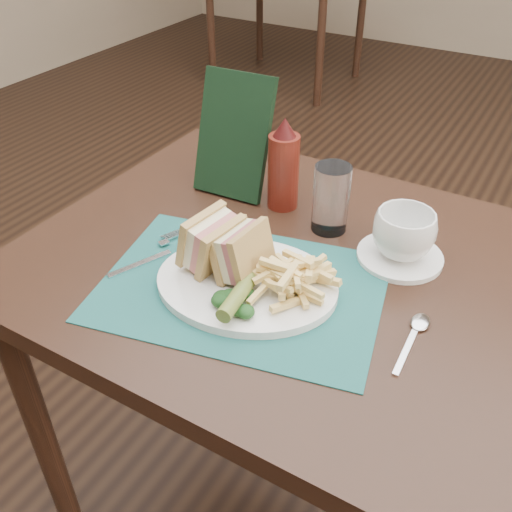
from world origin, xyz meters
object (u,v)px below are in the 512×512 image
Objects in this scene: sandwich_half_b at (232,247)px; placemat at (241,287)px; plate at (247,284)px; coffee_cup at (404,234)px; table_main at (277,395)px; sandwich_half_a at (201,236)px; ketchup_bottle at (284,164)px; table_bg_left at (287,23)px; drinking_glass at (331,199)px; saucer at (400,256)px; check_presenter at (234,136)px.

placemat is at bearing -23.01° from sandwich_half_b.
plate is 2.80× the size of coffee_cup.
coffee_cup is (0.18, 0.10, 0.43)m from table_main.
ketchup_bottle is (0.02, 0.25, 0.03)m from sandwich_half_a.
drinking_glass is (1.47, -2.63, 0.44)m from table_bg_left.
sandwich_half_a is 0.35m from saucer.
placemat is 0.29m from saucer.
coffee_cup is 0.82× the size of drinking_glass.
ketchup_bottle is (-0.08, 0.15, 0.47)m from table_main.
sandwich_half_a reaches higher than plate.
table_main is 0.47m from coffee_cup.
coffee_cup is 0.39m from check_presenter.
table_bg_left is 3.00× the size of plate.
drinking_glass is at bearing 66.39° from plate.
check_presenter reaches higher than plate.
plate is at bearing -93.32° from table_main.
table_main is 0.56m from check_presenter.
drinking_glass is at bearing -14.97° from ketchup_bottle.
sandwich_half_a is 0.29m from check_presenter.
drinking_glass reaches higher than coffee_cup.
placemat is at bearing -75.95° from ketchup_bottle.
plate is 0.29m from ketchup_bottle.
sandwich_half_a is 1.05× the size of sandwich_half_b.
sandwich_half_a is at bearing -145.02° from coffee_cup.
table_main is 4.84× the size of ketchup_bottle.
saucer is (0.20, 0.21, 0.00)m from placemat.
coffee_cup reaches higher than plate.
ketchup_bottle reaches higher than placemat.
plate is 0.35m from check_presenter.
drinking_glass is at bearing -60.86° from table_bg_left.
sandwich_half_a is at bearing 161.29° from plate.
coffee_cup reaches higher than saucer.
coffee_cup is at bearing -58.70° from table_bg_left.
table_main is at bearing 73.12° from plate.
drinking_glass is (-0.15, 0.03, 0.06)m from saucer.
table_main is 9.19× the size of sandwich_half_a.
drinking_glass is at bearing 76.21° from sandwich_half_b.
ketchup_bottle is (-0.04, 0.25, 0.03)m from sandwich_half_b.
check_presenter reaches higher than ketchup_bottle.
coffee_cup reaches higher than table_bg_left.
placemat is at bearing -63.68° from table_bg_left.
sandwich_half_a reaches higher than table_main.
table_bg_left is 9.63× the size of sandwich_half_b.
coffee_cup reaches higher than placemat.
ketchup_bottle is at bearing 118.09° from table_main.
ketchup_bottle is 0.12m from check_presenter.
drinking_glass is 0.24m from check_presenter.
coffee_cup is (0.22, 0.20, -0.01)m from sandwich_half_b.
placemat is at bearing -101.85° from drinking_glass.
plate is at bearing -11.87° from sandwich_half_b.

